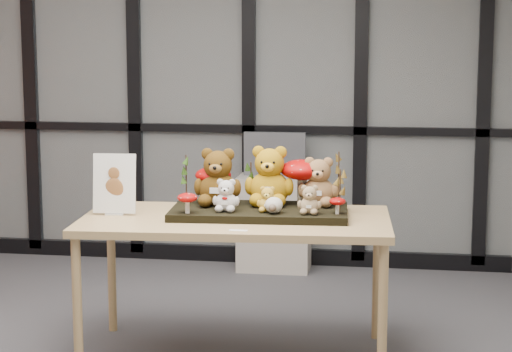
% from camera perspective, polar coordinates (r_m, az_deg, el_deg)
% --- Properties ---
extents(room_shell, '(5.00, 5.00, 5.00)m').
position_cam_1_polar(room_shell, '(4.78, -10.66, 7.37)').
color(room_shell, beige).
rests_on(room_shell, floor).
extents(glass_partition, '(4.90, 0.06, 2.78)m').
position_cam_1_polar(glass_partition, '(7.17, -4.01, 5.89)').
color(glass_partition, '#2D383F').
rests_on(glass_partition, floor).
extents(display_table, '(1.73, 0.95, 0.79)m').
position_cam_1_polar(display_table, '(5.08, -1.27, -3.28)').
color(display_table, tan).
rests_on(display_table, floor).
extents(diorama_tray, '(1.00, 0.54, 0.04)m').
position_cam_1_polar(diorama_tray, '(5.11, 0.21, -2.22)').
color(diorama_tray, black).
rests_on(diorama_tray, display_table).
extents(bear_pooh_yellow, '(0.29, 0.27, 0.37)m').
position_cam_1_polar(bear_pooh_yellow, '(5.18, 0.84, 0.22)').
color(bear_pooh_yellow, '#AA7B0F').
rests_on(bear_pooh_yellow, diorama_tray).
extents(bear_brown_medium, '(0.28, 0.26, 0.35)m').
position_cam_1_polar(bear_brown_medium, '(5.17, -2.36, 0.13)').
color(bear_brown_medium, '#4F330D').
rests_on(bear_brown_medium, diorama_tray).
extents(bear_tan_back, '(0.24, 0.22, 0.30)m').
position_cam_1_polar(bear_tan_back, '(5.17, 3.87, -0.18)').
color(bear_tan_back, olive).
rests_on(bear_tan_back, diorama_tray).
extents(bear_small_yellow, '(0.12, 0.11, 0.15)m').
position_cam_1_polar(bear_small_yellow, '(4.99, 0.71, -1.35)').
color(bear_small_yellow, gold).
rests_on(bear_small_yellow, diorama_tray).
extents(bear_white_bow, '(0.16, 0.14, 0.19)m').
position_cam_1_polar(bear_white_bow, '(5.00, -1.84, -1.08)').
color(bear_white_bow, silver).
rests_on(bear_white_bow, diorama_tray).
extents(bear_beige_small, '(0.14, 0.13, 0.17)m').
position_cam_1_polar(bear_beige_small, '(4.94, 3.32, -1.36)').
color(bear_beige_small, '#9B815A').
rests_on(bear_beige_small, diorama_tray).
extents(plush_cream_hedgehog, '(0.08, 0.07, 0.10)m').
position_cam_1_polar(plush_cream_hedgehog, '(4.95, 1.10, -1.75)').
color(plush_cream_hedgehog, beige).
rests_on(plush_cream_hedgehog, diorama_tray).
extents(mushroom_back_left, '(0.20, 0.20, 0.23)m').
position_cam_1_polar(mushroom_back_left, '(5.25, -2.64, -0.44)').
color(mushroom_back_left, '#940504').
rests_on(mushroom_back_left, diorama_tray).
extents(mushroom_back_right, '(0.25, 0.25, 0.28)m').
position_cam_1_polar(mushroom_back_right, '(5.22, 2.86, -0.21)').
color(mushroom_back_right, '#940504').
rests_on(mushroom_back_right, diorama_tray).
extents(mushroom_front_left, '(0.11, 0.11, 0.12)m').
position_cam_1_polar(mushroom_front_left, '(4.97, -4.25, -1.61)').
color(mushroom_front_left, '#940504').
rests_on(mushroom_front_left, diorama_tray).
extents(mushroom_front_right, '(0.09, 0.09, 0.10)m').
position_cam_1_polar(mushroom_front_right, '(4.95, 5.03, -1.79)').
color(mushroom_front_right, '#940504').
rests_on(mushroom_front_right, diorama_tray).
extents(sprig_green_far_left, '(0.05, 0.05, 0.27)m').
position_cam_1_polar(sprig_green_far_left, '(5.26, -4.32, -0.18)').
color(sprig_green_far_left, '#143A0D').
rests_on(sprig_green_far_left, diorama_tray).
extents(sprig_green_mid_left, '(0.05, 0.05, 0.28)m').
position_cam_1_polar(sprig_green_mid_left, '(5.28, -2.26, -0.10)').
color(sprig_green_mid_left, '#143A0D').
rests_on(sprig_green_mid_left, diorama_tray).
extents(sprig_dry_far_right, '(0.05, 0.05, 0.31)m').
position_cam_1_polar(sprig_dry_far_right, '(5.16, 5.10, -0.17)').
color(sprig_dry_far_right, brown).
rests_on(sprig_dry_far_right, diorama_tray).
extents(sprig_dry_mid_right, '(0.05, 0.05, 0.22)m').
position_cam_1_polar(sprig_dry_mid_right, '(5.05, 5.19, -0.86)').
color(sprig_dry_mid_right, brown).
rests_on(sprig_dry_mid_right, diorama_tray).
extents(sprig_green_centre, '(0.05, 0.05, 0.23)m').
position_cam_1_polar(sprig_green_centre, '(5.28, -0.31, -0.37)').
color(sprig_green_centre, '#143A0D').
rests_on(sprig_green_centre, diorama_tray).
extents(sign_holder, '(0.24, 0.07, 0.34)m').
position_cam_1_polar(sign_holder, '(5.17, -8.71, -0.61)').
color(sign_holder, silver).
rests_on(sign_holder, display_table).
extents(label_card, '(0.09, 0.03, 0.00)m').
position_cam_1_polar(label_card, '(4.73, -1.09, -3.37)').
color(label_card, white).
rests_on(label_card, display_table).
extents(cabinet, '(0.54, 0.31, 0.72)m').
position_cam_1_polar(cabinet, '(6.99, 1.13, -2.91)').
color(cabinet, '#ABA499').
rests_on(cabinet, floor).
extents(monitor, '(0.46, 0.05, 0.33)m').
position_cam_1_polar(monitor, '(6.92, 1.16, 1.36)').
color(monitor, '#4F5157').
rests_on(monitor, cabinet).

